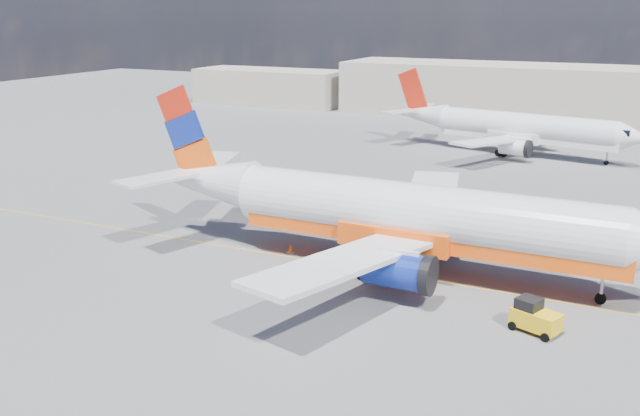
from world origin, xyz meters
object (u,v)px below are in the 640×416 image
at_px(main_jet, 401,215).
at_px(traffic_cone, 291,248).
at_px(second_jet, 517,128).
at_px(gse_tug, 535,317).

bearing_deg(main_jet, traffic_cone, -178.69).
bearing_deg(second_jet, gse_tug, -68.11).
bearing_deg(gse_tug, second_jet, 122.66).
bearing_deg(main_jet, second_jet, 91.61).
bearing_deg(second_jet, main_jet, -79.27).
relative_size(second_jet, traffic_cone, 49.36).
distance_m(second_jet, traffic_cone, 42.41).
distance_m(main_jet, traffic_cone, 8.66).
height_order(main_jet, second_jet, main_jet).
height_order(gse_tug, traffic_cone, gse_tug).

